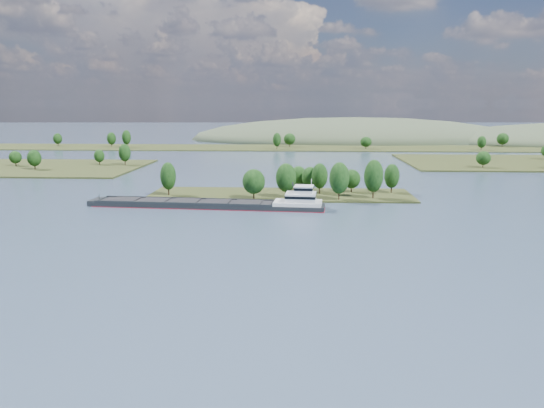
{
  "coord_description": "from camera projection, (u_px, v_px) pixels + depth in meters",
  "views": [
    {
      "loc": [
        7.33,
        -20.74,
        34.58
      ],
      "look_at": [
        -0.66,
        130.0,
        6.0
      ],
      "focal_mm": 35.0,
      "sensor_mm": 36.0,
      "label": 1
    }
  ],
  "objects": [
    {
      "name": "hill_west",
      "position": [
        354.0,
        140.0,
        514.62
      ],
      "size": [
        320.0,
        160.0,
        44.0
      ],
      "primitive_type": "ellipsoid",
      "color": "#394530",
      "rests_on": "ground"
    },
    {
      "name": "cargo_barge",
      "position": [
        222.0,
        203.0,
        179.51
      ],
      "size": [
        81.53,
        16.17,
        10.96
      ],
      "color": "black",
      "rests_on": "ground"
    },
    {
      "name": "tree_island",
      "position": [
        296.0,
        185.0,
        200.74
      ],
      "size": [
        100.0,
        30.67,
        15.47
      ],
      "color": "#293115",
      "rests_on": "ground"
    },
    {
      "name": "ground",
      "position": [
        272.0,
        232.0,
        144.9
      ],
      "size": [
        1800.0,
        1800.0,
        0.0
      ],
      "primitive_type": "plane",
      "color": "#36485D",
      "rests_on": "ground"
    },
    {
      "name": "back_shoreline",
      "position": [
        301.0,
        147.0,
        418.96
      ],
      "size": [
        900.0,
        60.0,
        14.89
      ],
      "color": "#293115",
      "rests_on": "ground"
    }
  ]
}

